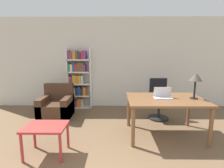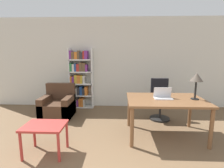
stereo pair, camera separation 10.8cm
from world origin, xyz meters
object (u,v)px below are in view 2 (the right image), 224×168
at_px(table_lamp, 196,78).
at_px(laptop, 163,96).
at_px(office_chair, 160,101).
at_px(desk, 165,103).
at_px(armchair, 58,106).
at_px(side_table_blue, 45,129).
at_px(bookshelf, 80,79).

bearing_deg(table_lamp, laptop, 176.17).
relative_size(table_lamp, office_chair, 0.50).
height_order(desk, office_chair, office_chair).
bearing_deg(armchair, office_chair, -0.74).
distance_m(laptop, office_chair, 1.02).
bearing_deg(office_chair, armchair, 179.26).
distance_m(office_chair, side_table_blue, 2.81).
relative_size(laptop, table_lamp, 0.68).
bearing_deg(side_table_blue, office_chair, 37.16).
height_order(office_chair, side_table_blue, office_chair).
distance_m(desk, armchair, 2.74).
height_order(table_lamp, bookshelf, bookshelf).
height_order(table_lamp, armchair, table_lamp).
xyz_separation_m(office_chair, bookshelf, (-2.22, 0.85, 0.41)).
bearing_deg(bookshelf, office_chair, -20.93).
height_order(office_chair, bookshelf, bookshelf).
distance_m(side_table_blue, bookshelf, 2.59).
bearing_deg(table_lamp, office_chair, 113.85).
bearing_deg(armchair, side_table_blue, -77.14).
distance_m(table_lamp, armchair, 3.36).
relative_size(laptop, armchair, 0.41).
xyz_separation_m(laptop, office_chair, (0.17, 0.94, -0.36)).
distance_m(office_chair, bookshelf, 2.41).
bearing_deg(office_chair, table_lamp, -66.15).
bearing_deg(armchair, desk, -21.71).
distance_m(table_lamp, office_chair, 1.29).
distance_m(desk, bookshelf, 2.79).
bearing_deg(side_table_blue, table_lamp, 14.98).
xyz_separation_m(desk, armchair, (-2.52, 1.00, -0.40)).
height_order(table_lamp, side_table_blue, table_lamp).
distance_m(desk, laptop, 0.15).
relative_size(side_table_blue, armchair, 0.78).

